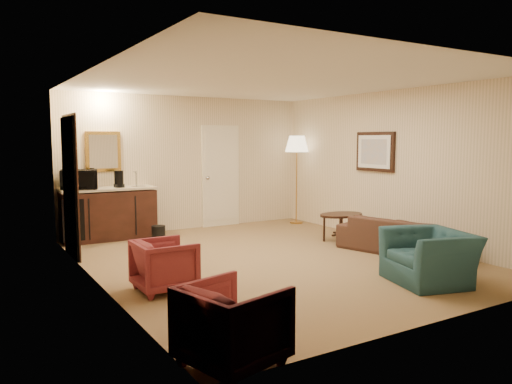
% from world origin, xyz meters
% --- Properties ---
extents(ground, '(6.00, 6.00, 0.00)m').
position_xyz_m(ground, '(0.00, 0.00, 0.00)').
color(ground, brown).
rests_on(ground, ground).
extents(room_walls, '(5.02, 6.01, 2.61)m').
position_xyz_m(room_walls, '(-0.10, 0.77, 1.72)').
color(room_walls, beige).
rests_on(room_walls, ground).
extents(wetbar_cabinet, '(1.64, 0.58, 0.92)m').
position_xyz_m(wetbar_cabinet, '(-1.65, 2.72, 0.46)').
color(wetbar_cabinet, '#3C1B13').
rests_on(wetbar_cabinet, ground).
extents(sofa, '(1.04, 1.96, 0.73)m').
position_xyz_m(sofa, '(1.95, -0.70, 0.37)').
color(sofa, black).
rests_on(sofa, ground).
extents(teal_armchair, '(0.89, 1.13, 0.87)m').
position_xyz_m(teal_armchair, '(1.01, -2.05, 0.43)').
color(teal_armchair, '#1C3F47').
rests_on(teal_armchair, ground).
extents(rose_chair_near, '(0.61, 0.65, 0.67)m').
position_xyz_m(rose_chair_near, '(-1.90, -0.67, 0.33)').
color(rose_chair_near, maroon).
rests_on(rose_chair_near, ground).
extents(rose_chair_far, '(0.82, 0.85, 0.72)m').
position_xyz_m(rose_chair_far, '(-2.15, -2.80, 0.36)').
color(rose_chair_far, maroon).
rests_on(rose_chair_far, ground).
extents(coffee_table, '(0.95, 0.76, 0.48)m').
position_xyz_m(coffee_table, '(1.80, 0.51, 0.24)').
color(coffee_table, black).
rests_on(coffee_table, ground).
extents(floor_lamp, '(0.54, 0.54, 1.85)m').
position_xyz_m(floor_lamp, '(2.20, 2.40, 0.93)').
color(floor_lamp, '#B7893D').
rests_on(floor_lamp, ground).
extents(waste_bin, '(0.24, 0.24, 0.29)m').
position_xyz_m(waste_bin, '(-1.00, 2.00, 0.15)').
color(waste_bin, black).
rests_on(waste_bin, ground).
extents(microwave, '(0.66, 0.46, 0.41)m').
position_xyz_m(microwave, '(-2.14, 2.71, 1.12)').
color(microwave, black).
rests_on(microwave, wetbar_cabinet).
extents(coffee_maker, '(0.20, 0.20, 0.30)m').
position_xyz_m(coffee_maker, '(-1.46, 2.68, 1.07)').
color(coffee_maker, black).
rests_on(coffee_maker, wetbar_cabinet).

